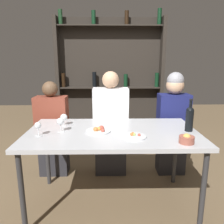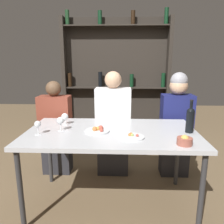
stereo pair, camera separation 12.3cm
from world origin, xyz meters
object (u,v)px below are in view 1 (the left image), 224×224
Objects in this scene: wine_glass_0 at (38,126)px; seated_person_right at (172,125)px; food_plate_1 at (134,136)px; wine_glass_2 at (61,122)px; snack_bowl at (187,139)px; seated_person_center at (111,127)px; seated_person_left at (53,132)px; food_plate_0 at (99,130)px; wine_glass_1 at (64,118)px; wine_bottle at (190,118)px.

seated_person_right is at bearing 28.46° from wine_glass_0.
wine_glass_2 is at bearing 166.55° from food_plate_1.
food_plate_1 is at bearing -125.60° from seated_person_right.
snack_bowl is 1.14m from seated_person_center.
seated_person_left is 0.92× the size of seated_person_right.
snack_bowl is at bearing -8.94° from wine_glass_0.
wine_glass_2 is 0.58× the size of food_plate_0.
wine_glass_1 is at bearing -137.21° from seated_person_center.
food_plate_1 is at bearing 159.75° from snack_bowl.
wine_bottle is 0.35m from snack_bowl.
seated_person_left reaches higher than food_plate_0.
wine_bottle is 2.41× the size of wine_glass_0.
seated_person_left is 1.48m from seated_person_right.
food_plate_1 is at bearing -41.72° from seated_person_left.
wine_bottle reaches higher than wine_glass_0.
snack_bowl is at bearing -25.63° from wine_glass_1.
food_plate_1 is 0.84m from seated_person_center.
wine_glass_2 is at bearing -125.61° from seated_person_center.
wine_glass_1 is 0.89× the size of wine_glass_2.
seated_person_center reaches higher than seated_person_left.
snack_bowl is (1.05, -0.30, -0.06)m from wine_glass_2.
snack_bowl is at bearing -22.95° from food_plate_0.
seated_person_right is at bearing 19.55° from wine_glass_1.
seated_person_left reaches higher than wine_glass_2.
food_plate_0 is 1.08× the size of food_plate_1.
seated_person_center is at bearing 121.76° from snack_bowl.
wine_glass_2 is 1.41m from seated_person_right.
wine_bottle is 2.55× the size of wine_glass_1.
wine_glass_0 is at bearing -84.21° from seated_person_left.
snack_bowl is 1.63m from seated_person_left.
seated_person_left is (-1.43, 0.65, -0.35)m from wine_bottle.
wine_glass_1 is at bearing -160.45° from seated_person_right.
food_plate_0 reaches higher than food_plate_1.
wine_glass_1 is at bearing 149.37° from food_plate_0.
wine_bottle is at bearing 0.12° from wine_glass_2.
wine_bottle is 0.70m from seated_person_right.
wine_glass_1 reaches higher than food_plate_1.
wine_glass_2 is 0.68m from food_plate_1.
wine_bottle is 1.18m from wine_glass_2.
wine_glass_1 is 0.09× the size of seated_person_right.
seated_person_left is (-0.08, 0.76, -0.31)m from wine_glass_0.
seated_person_center is (0.71, -0.00, 0.06)m from seated_person_left.
wine_glass_0 is at bearing -116.61° from wine_glass_1.
seated_person_right is (0.77, 0.00, 0.03)m from seated_person_center.
wine_bottle is 1.36m from wine_glass_0.
wine_bottle is 2.27× the size of wine_glass_2.
seated_person_left is at bearing 155.71° from wine_bottle.
food_plate_0 is 0.77m from snack_bowl.
food_plate_1 is at bearing -26.28° from food_plate_0.
wine_glass_2 is 0.84m from seated_person_center.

